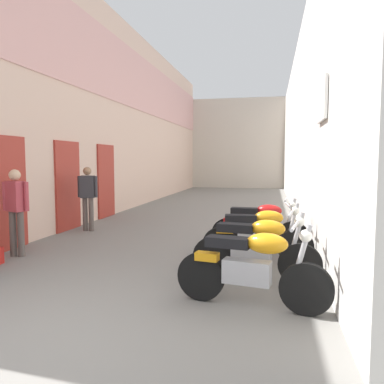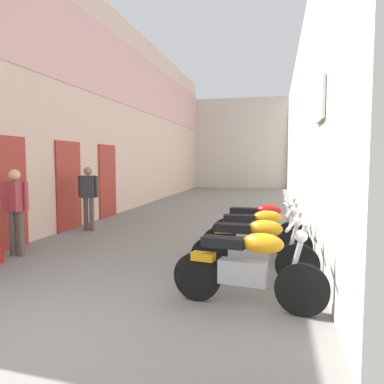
{
  "view_description": "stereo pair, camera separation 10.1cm",
  "coord_description": "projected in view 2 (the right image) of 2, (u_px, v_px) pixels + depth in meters",
  "views": [
    {
      "loc": [
        2.12,
        -2.87,
        1.73
      ],
      "look_at": [
        0.36,
        5.41,
        1.02
      ],
      "focal_mm": 35.28,
      "sensor_mm": 36.0,
      "label": 1
    },
    {
      "loc": [
        2.22,
        -2.85,
        1.73
      ],
      "look_at": [
        0.36,
        5.41,
        1.02
      ],
      "focal_mm": 35.28,
      "sensor_mm": 36.0,
      "label": 2
    }
  ],
  "objects": [
    {
      "name": "motorcycle_nearest",
      "position": [
        248.0,
        266.0,
        4.39
      ],
      "size": [
        1.84,
        0.58,
        1.04
      ],
      "color": "black",
      "rests_on": "ground"
    },
    {
      "name": "pedestrian_further_down",
      "position": [
        88.0,
        194.0,
        9.23
      ],
      "size": [
        0.52,
        0.29,
        1.57
      ],
      "color": "#564C47",
      "rests_on": "ground"
    },
    {
      "name": "motorcycle_second",
      "position": [
        253.0,
        247.0,
        5.34
      ],
      "size": [
        1.84,
        0.58,
        1.04
      ],
      "color": "black",
      "rests_on": "ground"
    },
    {
      "name": "ground_plane",
      "position": [
        202.0,
        217.0,
        11.54
      ],
      "size": [
        36.76,
        36.76,
        0.0
      ],
      "primitive_type": "plane",
      "color": "slate"
    },
    {
      "name": "building_right",
      "position": [
        303.0,
        130.0,
        12.59
      ],
      "size": [
        0.45,
        20.76,
        5.49
      ],
      "color": "silver",
      "rests_on": "ground"
    },
    {
      "name": "pedestrian_mid_alley",
      "position": [
        16.0,
        206.0,
        6.78
      ],
      "size": [
        0.52,
        0.31,
        1.57
      ],
      "color": "#564C47",
      "rests_on": "ground"
    },
    {
      "name": "building_far_end",
      "position": [
        242.0,
        144.0,
        24.32
      ],
      "size": [
        8.69,
        2.0,
        5.57
      ],
      "primitive_type": "cube",
      "color": "beige",
      "rests_on": "ground"
    },
    {
      "name": "building_left",
      "position": [
        131.0,
        119.0,
        13.82
      ],
      "size": [
        0.45,
        20.76,
        6.46
      ],
      "color": "beige",
      "rests_on": "ground"
    },
    {
      "name": "motorcycle_fourth",
      "position": [
        259.0,
        225.0,
        7.17
      ],
      "size": [
        1.85,
        0.58,
        1.04
      ],
      "color": "black",
      "rests_on": "ground"
    },
    {
      "name": "motorcycle_third",
      "position": [
        257.0,
        234.0,
        6.29
      ],
      "size": [
        1.85,
        0.58,
        1.04
      ],
      "color": "black",
      "rests_on": "ground"
    }
  ]
}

